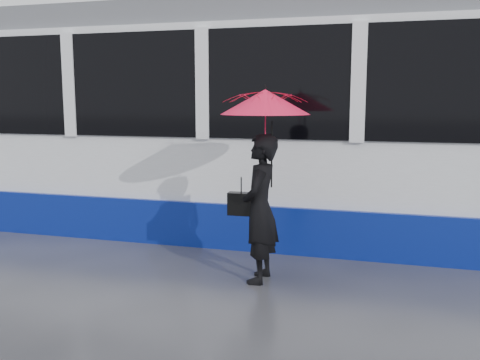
% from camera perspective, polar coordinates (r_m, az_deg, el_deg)
% --- Properties ---
extents(ground, '(90.00, 90.00, 0.00)m').
position_cam_1_polar(ground, '(6.15, -5.31, -10.45)').
color(ground, '#2A2A2F').
rests_on(ground, ground).
extents(rails, '(34.00, 1.51, 0.02)m').
position_cam_1_polar(rails, '(8.43, 0.94, -5.08)').
color(rails, '#3F3D38').
rests_on(rails, ground).
extents(tram, '(26.00, 2.56, 3.35)m').
position_cam_1_polar(tram, '(7.91, 16.63, 5.60)').
color(tram, white).
rests_on(tram, ground).
extents(woman, '(0.41, 0.61, 1.63)m').
position_cam_1_polar(woman, '(5.86, 2.14, -3.08)').
color(woman, black).
rests_on(woman, ground).
extents(umbrella, '(0.99, 0.99, 1.10)m').
position_cam_1_polar(umbrella, '(5.73, 2.69, 6.46)').
color(umbrella, '#FD1561').
rests_on(umbrella, ground).
extents(handbag, '(0.30, 0.13, 0.43)m').
position_cam_1_polar(handbag, '(5.93, 0.13, -2.55)').
color(handbag, black).
rests_on(handbag, ground).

